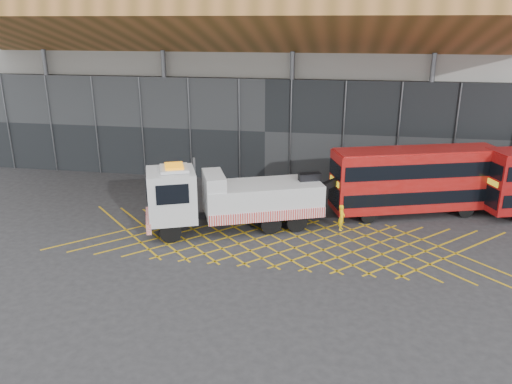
# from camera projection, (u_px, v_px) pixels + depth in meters

# --- Properties ---
(ground_plane) EXTENTS (120.00, 120.00, 0.00)m
(ground_plane) POSITION_uv_depth(u_px,v_px,m) (202.00, 235.00, 29.68)
(ground_plane) COLOR #262629
(road_markings) EXTENTS (26.36, 7.16, 0.01)m
(road_markings) POSITION_uv_depth(u_px,v_px,m) (282.00, 241.00, 28.90)
(road_markings) COLOR #C69712
(road_markings) RESTS_ON ground_plane
(construction_building) EXTENTS (55.00, 23.97, 18.00)m
(construction_building) POSITION_uv_depth(u_px,v_px,m) (277.00, 59.00, 43.64)
(construction_building) COLOR gray
(construction_building) RESTS_ON ground_plane
(recovery_truck) EXTENTS (12.12, 6.65, 4.33)m
(recovery_truck) POSITION_uv_depth(u_px,v_px,m) (229.00, 198.00, 29.97)
(recovery_truck) COLOR black
(recovery_truck) RESTS_ON ground_plane
(bus_towed) EXTENTS (11.03, 5.74, 4.40)m
(bus_towed) POSITION_uv_depth(u_px,v_px,m) (415.00, 178.00, 32.26)
(bus_towed) COLOR #9E0F0C
(bus_towed) RESTS_ON ground_plane
(worker) EXTENTS (0.50, 0.65, 1.61)m
(worker) POSITION_uv_depth(u_px,v_px,m) (342.00, 217.00, 30.23)
(worker) COLOR yellow
(worker) RESTS_ON ground_plane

